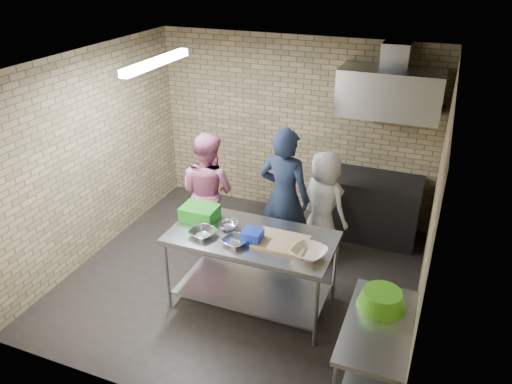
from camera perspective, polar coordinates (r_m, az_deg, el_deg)
floor at (r=6.34m, az=-1.53°, el=-9.94°), size 4.20×4.20×0.00m
ceiling at (r=5.19m, az=-1.90°, el=14.68°), size 4.20×4.20×0.00m
back_wall at (r=7.37m, az=4.46°, el=7.41°), size 4.20×0.06×2.70m
front_wall at (r=4.13m, az=-12.80°, el=-10.15°), size 4.20×0.06×2.70m
left_wall at (r=6.68m, az=-18.55°, el=3.94°), size 0.06×4.00×2.70m
right_wall at (r=5.26m, az=19.88°, el=-2.59°), size 0.06×4.00×2.70m
prep_table at (r=5.68m, az=-0.49°, el=-9.06°), size 1.84×0.92×0.92m
side_counter at (r=4.94m, az=13.59°, el=-17.93°), size 0.60×1.20×0.75m
stove at (r=7.17m, az=13.69°, el=-1.78°), size 1.20×0.70×0.90m
range_hood at (r=6.61m, az=15.32°, el=11.08°), size 1.30×0.60×0.60m
hood_duct at (r=6.66m, az=15.97°, el=15.10°), size 0.35×0.30×0.30m
wall_shelf at (r=6.82m, az=17.87°, el=9.62°), size 0.80×0.20×0.04m
fluorescent_fixture at (r=5.67m, az=-11.53°, el=14.59°), size 0.10×1.25×0.08m
green_crate at (r=5.74m, az=-6.56°, el=-2.43°), size 0.41×0.31×0.16m
blue_tub at (r=5.29m, az=-0.42°, el=-5.14°), size 0.20×0.20×0.13m
cutting_board at (r=5.30m, az=2.94°, el=-5.81°), size 0.56×0.43×0.03m
mixing_bowl_a at (r=5.43m, az=-6.22°, el=-4.78°), size 0.35×0.35×0.07m
mixing_bowl_b at (r=5.55m, az=-3.20°, el=-3.95°), size 0.27×0.27×0.07m
mixing_bowl_c at (r=5.27m, az=-2.43°, el=-5.77°), size 0.32×0.32×0.07m
ceramic_bowl at (r=5.10m, az=6.22°, el=-7.03°), size 0.43×0.43×0.09m
green_basin at (r=4.83m, az=14.43°, el=-11.97°), size 0.46×0.46×0.17m
bottle_red at (r=6.81m, az=15.89°, el=10.83°), size 0.07×0.07×0.18m
bottle_green at (r=6.79m, az=19.25°, el=10.18°), size 0.06×0.06×0.15m
man_navy at (r=6.21m, az=3.31°, el=-0.67°), size 0.72×0.51×1.86m
woman_pink at (r=6.62m, az=-5.62°, el=0.08°), size 0.92×0.78×1.65m
woman_white at (r=6.53m, az=7.86°, el=-1.36°), size 0.85×0.75×1.47m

